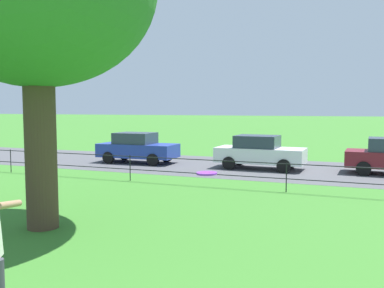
{
  "coord_description": "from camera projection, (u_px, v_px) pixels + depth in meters",
  "views": [
    {
      "loc": [
        2.17,
        0.91,
        2.8
      ],
      "look_at": [
        -1.35,
        9.83,
        1.98
      ],
      "focal_mm": 39.47,
      "sensor_mm": 36.0,
      "label": 1
    }
  ],
  "objects": [
    {
      "name": "street_strip",
      "position": [
        305.0,
        170.0,
        18.91
      ],
      "size": [
        80.0,
        7.08,
        0.01
      ],
      "primitive_type": "cube",
      "color": "#4C4C51",
      "rests_on": "ground"
    },
    {
      "name": "park_fence",
      "position": [
        286.0,
        172.0,
        14.0
      ],
      "size": [
        35.63,
        0.04,
        1.0
      ],
      "color": "black",
      "rests_on": "ground"
    },
    {
      "name": "frisbee",
      "position": [
        207.0,
        173.0,
        5.44
      ],
      "size": [
        0.38,
        0.38,
        0.03
      ],
      "color": "purple"
    },
    {
      "name": "car_blue_far_right",
      "position": [
        137.0,
        148.0,
        21.51
      ],
      "size": [
        4.02,
        1.86,
        1.54
      ],
      "color": "#233899",
      "rests_on": "ground"
    },
    {
      "name": "car_white_far_left",
      "position": [
        260.0,
        152.0,
        19.36
      ],
      "size": [
        4.05,
        1.91,
        1.54
      ],
      "color": "silver",
      "rests_on": "ground"
    }
  ]
}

